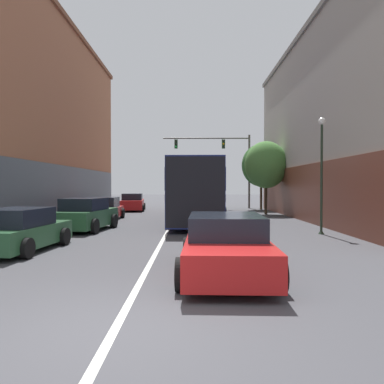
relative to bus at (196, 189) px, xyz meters
name	(u,v)px	position (x,y,z in m)	size (l,w,h in m)	color
ground_plane	(113,330)	(-1.40, -16.43, -1.85)	(160.00, 160.00, 0.00)	#424247
lane_center_line	(172,221)	(-1.40, -0.28, -1.84)	(0.14, 44.30, 0.01)	silver
building_right_storefront	(357,124)	(9.43, 0.26, 3.80)	(6.99, 23.17, 11.07)	#9E998E
bus	(196,189)	(0.00, 0.00, 0.00)	(3.10, 12.88, 3.28)	navy
hatchback_foreground	(225,246)	(0.46, -13.12, -1.20)	(2.20, 4.46, 1.34)	red
parked_car_left_near	(131,202)	(-5.13, 8.67, -1.19)	(2.28, 4.71, 1.39)	red
parked_car_left_mid	(85,215)	(-5.10, -4.79, -1.15)	(2.33, 4.04, 1.46)	#285633
parked_car_left_far	(102,209)	(-5.52, 0.31, -1.21)	(2.17, 4.13, 1.35)	red
parked_car_left_distant	(19,231)	(-5.60, -10.14, -1.22)	(2.15, 4.03, 1.33)	#285633
traffic_signal_gantry	(223,155)	(2.54, 11.86, 2.90)	(7.80, 0.36, 6.57)	#514C47
street_lamp	(320,170)	(5.08, -6.07, 0.84)	(0.30, 0.30, 4.85)	#233323
street_tree_near	(265,165)	(4.91, 4.80, 1.65)	(3.02, 2.71, 5.16)	#3D2D1E
street_tree_far	(260,165)	(5.54, 9.97, 1.90)	(3.28, 2.95, 5.55)	brown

